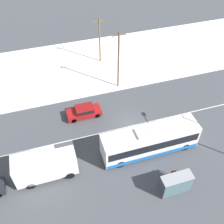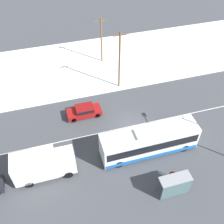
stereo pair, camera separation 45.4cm
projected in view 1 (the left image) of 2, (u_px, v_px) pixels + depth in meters
The scene contains 10 objects.
ground_plane at pixel (131, 126), 32.38m from camera, with size 120.00×120.00×0.00m, color #424449.
snow_lot at pixel (100, 62), 42.00m from camera, with size 80.00×14.86×0.12m.
lane_marking_center at pixel (131, 126), 32.38m from camera, with size 60.00×0.12×0.00m.
city_bus at pixel (150, 141), 28.63m from camera, with size 10.72×2.57×3.43m.
box_truck at pixel (44, 166), 26.26m from camera, with size 6.22×2.30×3.22m.
sedan_car at pixel (84, 111), 33.10m from camera, with size 4.33×1.80×1.46m.
pedestrian_at_stop at pixel (173, 174), 26.38m from camera, with size 0.64×0.28×1.78m.
bus_shelter at pixel (178, 184), 24.93m from camera, with size 3.09×1.20×2.40m.
utility_pole_roadside at pixel (118, 60), 34.64m from camera, with size 1.80×0.24×8.62m.
utility_pole_snowlot at pixel (100, 40), 39.55m from camera, with size 1.80×0.24×7.37m.
Camera 1 is at (-8.65, -19.96, 24.17)m, focal length 42.00 mm.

